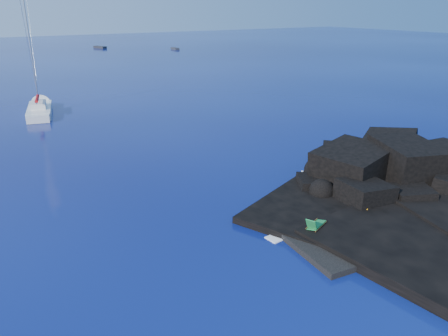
{
  "coord_description": "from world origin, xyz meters",
  "views": [
    {
      "loc": [
        -14.33,
        -14.78,
        12.86
      ],
      "look_at": [
        1.11,
        9.86,
        2.0
      ],
      "focal_mm": 35.0,
      "sensor_mm": 36.0,
      "label": 1
    }
  ],
  "objects_px": {
    "deck_chair": "(317,222)",
    "marker_cone": "(367,209)",
    "sailboat": "(40,114)",
    "distant_boat_a": "(100,48)",
    "sunbather": "(370,233)",
    "distant_boat_b": "(175,49)"
  },
  "relations": [
    {
      "from": "deck_chair",
      "to": "marker_cone",
      "type": "height_order",
      "value": "deck_chair"
    },
    {
      "from": "sailboat",
      "to": "marker_cone",
      "type": "height_order",
      "value": "sailboat"
    },
    {
      "from": "sunbather",
      "to": "marker_cone",
      "type": "xyz_separation_m",
      "value": [
        2.08,
        2.06,
        0.14
      ]
    },
    {
      "from": "deck_chair",
      "to": "distant_boat_a",
      "type": "xyz_separation_m",
      "value": [
        26.03,
        126.59,
        -0.92
      ]
    },
    {
      "from": "deck_chair",
      "to": "distant_boat_b",
      "type": "bearing_deg",
      "value": 45.78
    },
    {
      "from": "deck_chair",
      "to": "marker_cone",
      "type": "bearing_deg",
      "value": -22.43
    },
    {
      "from": "marker_cone",
      "to": "distant_boat_b",
      "type": "relative_size",
      "value": 0.15
    },
    {
      "from": "sailboat",
      "to": "deck_chair",
      "type": "distance_m",
      "value": 42.16
    },
    {
      "from": "deck_chair",
      "to": "marker_cone",
      "type": "relative_size",
      "value": 2.71
    },
    {
      "from": "sailboat",
      "to": "distant_boat_b",
      "type": "relative_size",
      "value": 3.24
    },
    {
      "from": "distant_boat_a",
      "to": "distant_boat_b",
      "type": "bearing_deg",
      "value": -62.35
    },
    {
      "from": "sailboat",
      "to": "distant_boat_a",
      "type": "relative_size",
      "value": 2.77
    },
    {
      "from": "distant_boat_a",
      "to": "sunbather",
      "type": "bearing_deg",
      "value": -120.86
    },
    {
      "from": "sunbather",
      "to": "distant_boat_a",
      "type": "bearing_deg",
      "value": 49.85
    },
    {
      "from": "marker_cone",
      "to": "distant_boat_a",
      "type": "height_order",
      "value": "marker_cone"
    },
    {
      "from": "sunbather",
      "to": "marker_cone",
      "type": "relative_size",
      "value": 2.57
    },
    {
      "from": "sailboat",
      "to": "marker_cone",
      "type": "distance_m",
      "value": 43.18
    },
    {
      "from": "marker_cone",
      "to": "distant_boat_b",
      "type": "bearing_deg",
      "value": 69.94
    },
    {
      "from": "distant_boat_a",
      "to": "marker_cone",
      "type": "bearing_deg",
      "value": -120.12
    },
    {
      "from": "marker_cone",
      "to": "distant_boat_a",
      "type": "relative_size",
      "value": 0.13
    },
    {
      "from": "sailboat",
      "to": "sunbather",
      "type": "xyz_separation_m",
      "value": [
        10.08,
        -43.49,
        0.51
      ]
    },
    {
      "from": "sailboat",
      "to": "deck_chair",
      "type": "relative_size",
      "value": 8.17
    }
  ]
}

